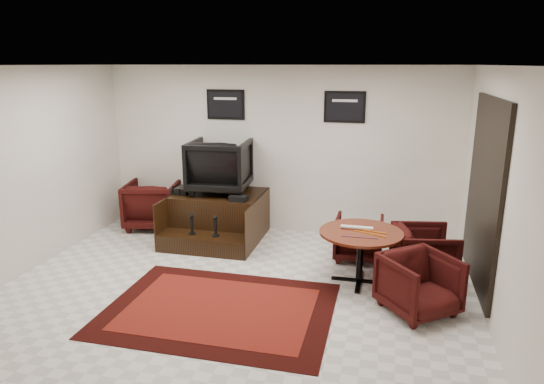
# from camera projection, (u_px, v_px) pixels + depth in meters

# --- Properties ---
(ground) EXTENTS (6.00, 6.00, 0.00)m
(ground) POSITION_uv_depth(u_px,v_px,m) (234.00, 291.00, 6.19)
(ground) COLOR white
(ground) RESTS_ON ground
(room_shell) EXTENTS (6.02, 5.02, 2.81)m
(room_shell) POSITION_uv_depth(u_px,v_px,m) (267.00, 153.00, 5.76)
(room_shell) COLOR white
(room_shell) RESTS_ON ground
(area_rug) EXTENTS (2.65, 1.99, 0.01)m
(area_rug) POSITION_uv_depth(u_px,v_px,m) (219.00, 309.00, 5.74)
(area_rug) COLOR black
(area_rug) RESTS_ON ground
(shine_podium) EXTENTS (1.45, 1.50, 0.75)m
(shine_podium) POSITION_uv_depth(u_px,v_px,m) (218.00, 218.00, 8.03)
(shine_podium) COLOR black
(shine_podium) RESTS_ON ground
(shine_chair) EXTENTS (1.01, 0.96, 0.97)m
(shine_chair) POSITION_uv_depth(u_px,v_px,m) (220.00, 163.00, 7.94)
(shine_chair) COLOR black
(shine_chair) RESTS_ON shine_podium
(shoes_pair) EXTENTS (0.25, 0.31, 0.11)m
(shoes_pair) POSITION_uv_depth(u_px,v_px,m) (184.00, 190.00, 7.96)
(shoes_pair) COLOR black
(shoes_pair) RESTS_ON shine_podium
(polish_kit) EXTENTS (0.27, 0.20, 0.09)m
(polish_kit) POSITION_uv_depth(u_px,v_px,m) (238.00, 198.00, 7.52)
(polish_kit) COLOR black
(polish_kit) RESTS_ON shine_podium
(umbrella_black) EXTENTS (0.34, 0.13, 0.92)m
(umbrella_black) POSITION_uv_depth(u_px,v_px,m) (167.00, 210.00, 8.05)
(umbrella_black) COLOR black
(umbrella_black) RESTS_ON ground
(umbrella_hooked) EXTENTS (0.31, 0.11, 0.82)m
(umbrella_hooked) POSITION_uv_depth(u_px,v_px,m) (170.00, 211.00, 8.16)
(umbrella_hooked) COLOR black
(umbrella_hooked) RESTS_ON ground
(armchair_side) EXTENTS (1.03, 0.98, 0.91)m
(armchair_side) POSITION_uv_depth(u_px,v_px,m) (153.00, 202.00, 8.54)
(armchair_side) COLOR black
(armchair_side) RESTS_ON ground
(meeting_table) EXTENTS (1.09, 1.09, 0.71)m
(meeting_table) POSITION_uv_depth(u_px,v_px,m) (361.00, 238.00, 6.31)
(meeting_table) COLOR #4B160A
(meeting_table) RESTS_ON ground
(table_chair_back) EXTENTS (0.69, 0.65, 0.71)m
(table_chair_back) POSITION_uv_depth(u_px,v_px,m) (359.00, 236.00, 7.16)
(table_chair_back) COLOR black
(table_chair_back) RESTS_ON ground
(table_chair_window) EXTENTS (0.84, 0.88, 0.79)m
(table_chair_window) POSITION_uv_depth(u_px,v_px,m) (424.00, 251.00, 6.47)
(table_chair_window) COLOR black
(table_chair_window) RESTS_ON ground
(table_chair_corner) EXTENTS (1.02, 1.01, 0.77)m
(table_chair_corner) POSITION_uv_depth(u_px,v_px,m) (419.00, 282.00, 5.59)
(table_chair_corner) COLOR black
(table_chair_corner) RESTS_ON ground
(paper_roll) EXTENTS (0.42, 0.05, 0.05)m
(paper_roll) POSITION_uv_depth(u_px,v_px,m) (357.00, 228.00, 6.36)
(paper_roll) COLOR silver
(paper_roll) RESTS_ON meeting_table
(table_clutter) EXTENTS (0.57, 0.34, 0.01)m
(table_clutter) POSITION_uv_depth(u_px,v_px,m) (368.00, 234.00, 6.19)
(table_clutter) COLOR orange
(table_clutter) RESTS_ON meeting_table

